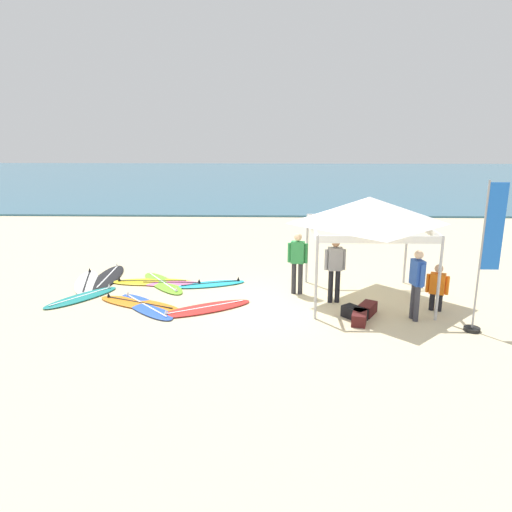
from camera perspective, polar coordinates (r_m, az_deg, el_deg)
ground_plane at (r=12.74m, az=2.44°, el=-5.78°), size 80.00×80.00×0.00m
sea at (r=42.88m, az=1.77°, el=8.89°), size 80.00×36.00×0.10m
canopy_tent at (r=12.94m, az=12.97°, el=5.13°), size 2.99×2.99×2.75m
surfboard_teal at (r=14.05m, az=-19.59°, el=-4.52°), size 1.77×2.12×0.19m
surfboard_yellow at (r=14.84m, az=-11.98°, el=-2.95°), size 2.39×0.69×0.19m
surfboard_cyan at (r=14.38m, az=-5.24°, el=-3.25°), size 2.09×1.13×0.19m
surfboard_red at (r=12.52m, az=-5.95°, el=-6.06°), size 2.50×1.78×0.19m
surfboard_black at (r=15.62m, az=-16.80°, el=-2.37°), size 0.79×2.60×0.19m
surfboard_blue at (r=12.91m, az=-12.68°, el=-5.71°), size 2.10×2.24×0.19m
surfboard_orange at (r=13.14m, az=-13.44°, el=-5.38°), size 2.52×1.59×0.19m
surfboard_lime at (r=14.66m, az=-10.75°, el=-3.10°), size 1.88×2.35×0.19m
surfboard_white at (r=15.35m, az=-19.05°, el=-2.85°), size 1.22×2.47×0.19m
surfboard_pink at (r=14.57m, az=-9.72°, el=-3.16°), size 1.98×0.56×0.19m
person_blue at (r=12.13m, az=18.16°, el=-2.69°), size 0.29×0.54×1.71m
person_grey at (r=12.84m, az=9.14°, el=-1.16°), size 0.55×0.23×1.71m
person_green at (r=13.38m, az=4.84°, el=-0.36°), size 0.54×0.28×1.71m
person_orange at (r=13.01m, az=20.30°, el=-3.24°), size 0.51×0.35×1.20m
banner_flag at (r=11.82m, az=25.05°, el=-0.85°), size 0.60×0.36×3.40m
gear_bag_near_tent at (r=12.11m, az=11.35°, el=-6.49°), size 0.63×0.67×0.28m
gear_bag_by_pole at (r=11.84m, az=11.91°, el=-7.03°), size 0.47×0.66×0.28m
gear_bag_on_sand at (r=12.43m, az=12.80°, el=-6.01°), size 0.58×0.68×0.28m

